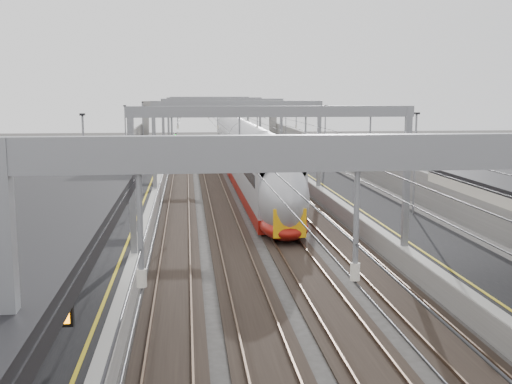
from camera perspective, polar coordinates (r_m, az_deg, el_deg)
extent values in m
cube|color=black|center=(52.36, -10.64, 0.21)|extent=(4.00, 120.00, 1.00)
cube|color=black|center=(53.53, 6.69, 0.48)|extent=(4.00, 120.00, 1.00)
cube|color=black|center=(52.27, -6.80, -0.23)|extent=(2.40, 140.00, 0.08)
cube|color=brown|center=(52.27, -7.59, -0.14)|extent=(0.07, 140.00, 0.14)
cube|color=brown|center=(52.25, -6.02, -0.12)|extent=(0.07, 140.00, 0.14)
cube|color=black|center=(52.32, -3.52, -0.18)|extent=(2.40, 140.00, 0.08)
cube|color=brown|center=(52.28, -4.31, -0.09)|extent=(0.07, 140.00, 0.14)
cube|color=brown|center=(52.34, -2.73, -0.06)|extent=(0.07, 140.00, 0.14)
cube|color=black|center=(52.54, -0.25, -0.12)|extent=(2.40, 140.00, 0.08)
cube|color=brown|center=(52.46, -1.03, -0.04)|extent=(0.07, 140.00, 0.14)
cube|color=brown|center=(52.61, 0.53, -0.01)|extent=(0.07, 140.00, 0.14)
cube|color=black|center=(52.93, 2.98, -0.07)|extent=(2.40, 140.00, 0.08)
cube|color=brown|center=(52.81, 2.21, 0.02)|extent=(0.07, 140.00, 0.14)
cube|color=brown|center=(53.04, 3.75, 0.04)|extent=(0.07, 140.00, 0.14)
cube|color=gray|center=(9.77, -20.88, -15.11)|extent=(0.28, 0.28, 6.60)
cube|color=gray|center=(9.49, 17.84, 3.45)|extent=(13.00, 0.25, 0.50)
cube|color=gray|center=(29.00, -10.96, 0.96)|extent=(0.28, 0.28, 6.60)
cube|color=gray|center=(30.62, 13.25, 1.29)|extent=(0.28, 0.28, 6.60)
cube|color=gray|center=(28.90, 1.50, 7.16)|extent=(13.00, 0.25, 0.50)
cube|color=gray|center=(48.85, -9.05, 4.13)|extent=(0.28, 0.28, 6.60)
cube|color=gray|center=(49.83, 5.62, 4.28)|extent=(0.28, 0.28, 6.60)
cube|color=gray|center=(48.79, -1.66, 7.81)|extent=(13.00, 0.25, 0.50)
cube|color=gray|center=(68.79, -8.24, 5.46)|extent=(0.28, 0.28, 6.60)
cube|color=gray|center=(69.49, 2.25, 5.58)|extent=(0.28, 0.28, 6.60)
cube|color=gray|center=(68.75, -2.99, 8.08)|extent=(13.00, 0.25, 0.50)
cube|color=gray|center=(88.75, -7.79, 6.20)|extent=(0.28, 0.28, 6.60)
cube|color=gray|center=(89.30, 0.37, 6.29)|extent=(0.28, 0.28, 6.60)
cube|color=gray|center=(88.72, -3.72, 8.23)|extent=(13.00, 0.25, 0.50)
cube|color=gray|center=(106.73, -7.53, 6.62)|extent=(0.28, 0.28, 6.60)
cube|color=gray|center=(107.19, -0.73, 6.71)|extent=(0.28, 0.28, 6.60)
cube|color=gray|center=(106.71, -4.14, 8.31)|extent=(13.00, 0.25, 0.50)
cylinder|color=#262628|center=(56.70, -6.85, 6.02)|extent=(0.03, 140.00, 0.03)
cylinder|color=#262628|center=(56.74, -3.81, 6.06)|extent=(0.03, 140.00, 0.03)
cylinder|color=#262628|center=(56.95, -0.77, 6.09)|extent=(0.03, 140.00, 0.03)
cylinder|color=#262628|center=(57.31, 2.23, 6.10)|extent=(0.03, 140.00, 0.03)
cylinder|color=black|center=(22.06, -21.45, -5.38)|extent=(0.20, 0.20, 4.00)
cube|color=black|center=(11.56, -19.90, -9.97)|extent=(1.60, 0.15, 0.55)
cube|color=orange|center=(11.49, -19.99, -10.09)|extent=(1.50, 0.02, 0.42)
cube|color=slate|center=(106.72, -4.14, 7.69)|extent=(22.00, 2.20, 1.40)
cube|color=slate|center=(106.96, -9.78, 5.93)|extent=(1.00, 2.20, 6.20)
cube|color=slate|center=(107.71, 1.50, 6.07)|extent=(1.00, 2.20, 6.20)
cube|color=slate|center=(52.56, -14.16, 1.33)|extent=(0.30, 120.00, 3.20)
cube|color=slate|center=(54.18, 10.01, 1.68)|extent=(0.30, 120.00, 3.20)
cube|color=maroon|center=(48.21, 0.28, -0.23)|extent=(2.82, 24.00, 0.83)
cube|color=#A6A5AB|center=(47.94, 0.28, 2.11)|extent=(2.82, 24.00, 3.13)
cube|color=black|center=(40.06, 1.63, -2.57)|extent=(2.09, 2.50, 0.52)
cube|color=maroon|center=(72.32, -1.89, 2.78)|extent=(2.82, 24.00, 0.83)
cube|color=#A6A5AB|center=(72.14, -1.90, 4.34)|extent=(2.82, 24.00, 3.13)
cube|color=black|center=(64.04, -1.33, 1.71)|extent=(2.09, 2.50, 0.52)
ellipsoid|color=#A6A5AB|center=(35.99, 2.47, -0.63)|extent=(2.82, 5.43, 4.38)
cube|color=#F7AC0D|center=(33.99, 3.02, -2.81)|extent=(1.77, 0.12, 1.56)
cube|color=black|center=(34.16, 2.92, -0.08)|extent=(1.67, 0.60, 0.98)
cylinder|color=black|center=(76.51, -7.17, 3.71)|extent=(0.12, 0.12, 3.00)
cube|color=black|center=(76.38, -7.19, 4.90)|extent=(0.32, 0.22, 0.75)
sphere|color=#0CE526|center=(76.24, -7.20, 5.01)|extent=(0.16, 0.16, 0.16)
cylinder|color=black|center=(80.71, -1.14, 4.03)|extent=(0.12, 0.12, 3.00)
cube|color=black|center=(80.60, -1.14, 5.17)|extent=(0.32, 0.22, 0.75)
sphere|color=#0CE526|center=(80.46, -1.13, 5.27)|extent=(0.16, 0.16, 0.16)
cylinder|color=black|center=(84.41, 0.14, 4.24)|extent=(0.12, 0.12, 3.00)
cube|color=black|center=(84.30, 0.14, 5.33)|extent=(0.32, 0.22, 0.75)
sphere|color=red|center=(84.16, 0.15, 5.43)|extent=(0.16, 0.16, 0.16)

